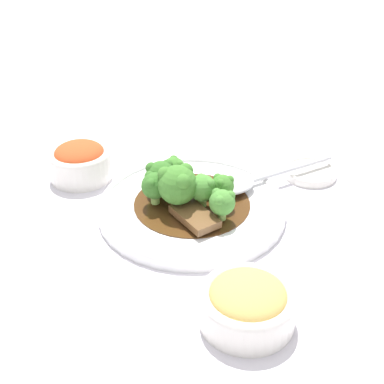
% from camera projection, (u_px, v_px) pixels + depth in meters
% --- Properties ---
extents(ground_plane, '(4.00, 4.00, 0.00)m').
position_uv_depth(ground_plane, '(192.00, 212.00, 0.77)').
color(ground_plane, silver).
extents(main_plate, '(0.27, 0.27, 0.02)m').
position_uv_depth(main_plate, '(192.00, 206.00, 0.77)').
color(main_plate, white).
rests_on(main_plate, ground_plane).
extents(beef_strip_0, '(0.03, 0.06, 0.01)m').
position_uv_depth(beef_strip_0, '(209.00, 190.00, 0.77)').
color(beef_strip_0, brown).
rests_on(beef_strip_0, main_plate).
extents(beef_strip_1, '(0.07, 0.08, 0.01)m').
position_uv_depth(beef_strip_1, '(195.00, 216.00, 0.72)').
color(beef_strip_1, brown).
rests_on(beef_strip_1, main_plate).
extents(beef_strip_2, '(0.03, 0.05, 0.01)m').
position_uv_depth(beef_strip_2, '(184.00, 192.00, 0.77)').
color(beef_strip_2, '#56331E').
rests_on(beef_strip_2, main_plate).
extents(broccoli_floret_0, '(0.04, 0.04, 0.05)m').
position_uv_depth(broccoli_floret_0, '(155.00, 185.00, 0.74)').
color(broccoli_floret_0, '#8EB756').
rests_on(broccoli_floret_0, main_plate).
extents(broccoli_floret_1, '(0.06, 0.06, 0.06)m').
position_uv_depth(broccoli_floret_1, '(178.00, 184.00, 0.73)').
color(broccoli_floret_1, '#7FA84C').
rests_on(broccoli_floret_1, main_plate).
extents(broccoli_floret_2, '(0.04, 0.04, 0.04)m').
position_uv_depth(broccoli_floret_2, '(174.00, 168.00, 0.79)').
color(broccoli_floret_2, '#8EB756').
rests_on(broccoli_floret_2, main_plate).
extents(broccoli_floret_3, '(0.03, 0.03, 0.05)m').
position_uv_depth(broccoli_floret_3, '(222.00, 186.00, 0.74)').
color(broccoli_floret_3, '#7FA84C').
rests_on(broccoli_floret_3, main_plate).
extents(broccoli_floret_4, '(0.04, 0.04, 0.05)m').
position_uv_depth(broccoli_floret_4, '(161.00, 175.00, 0.77)').
color(broccoli_floret_4, '#7FA84C').
rests_on(broccoli_floret_4, main_plate).
extents(broccoli_floret_5, '(0.04, 0.04, 0.05)m').
position_uv_depth(broccoli_floret_5, '(202.00, 187.00, 0.73)').
color(broccoli_floret_5, '#7FA84C').
rests_on(broccoli_floret_5, main_plate).
extents(broccoli_floret_6, '(0.04, 0.04, 0.04)m').
position_uv_depth(broccoli_floret_6, '(222.00, 202.00, 0.71)').
color(broccoli_floret_6, '#7FA84C').
rests_on(broccoli_floret_6, main_plate).
extents(serving_spoon, '(0.19, 0.17, 0.01)m').
position_uv_depth(serving_spoon, '(240.00, 183.00, 0.79)').
color(serving_spoon, silver).
rests_on(serving_spoon, main_plate).
extents(side_bowl_kimchi, '(0.10, 0.10, 0.06)m').
position_uv_depth(side_bowl_kimchi, '(80.00, 161.00, 0.84)').
color(side_bowl_kimchi, white).
rests_on(side_bowl_kimchi, ground_plane).
extents(side_bowl_appetizer, '(0.11, 0.11, 0.05)m').
position_uv_depth(side_bowl_appetizer, '(247.00, 303.00, 0.58)').
color(side_bowl_appetizer, white).
rests_on(side_bowl_appetizer, ground_plane).
extents(sauce_dish, '(0.08, 0.08, 0.01)m').
position_uv_depth(sauce_dish, '(310.00, 172.00, 0.86)').
color(sauce_dish, white).
rests_on(sauce_dish, ground_plane).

